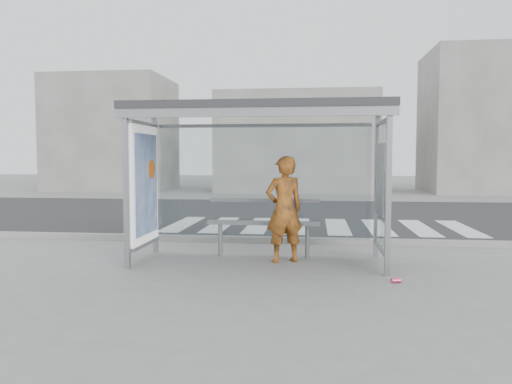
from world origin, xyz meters
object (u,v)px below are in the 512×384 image
bench (263,223)px  soda_can (396,280)px  bus_shelter (237,144)px  person (284,209)px

bench → soda_can: (2.03, -1.62, -0.56)m
bench → bus_shelter: bearing=-132.9°
bus_shelter → bench: size_ratio=2.15×
bus_shelter → bench: 1.50m
bench → soda_can: bearing=-38.5°
bus_shelter → soda_can: bus_shelter is taller
person → soda_can: size_ratio=13.76×
bus_shelter → bench: bus_shelter is taller
person → soda_can: 2.22m
bus_shelter → soda_can: 3.33m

